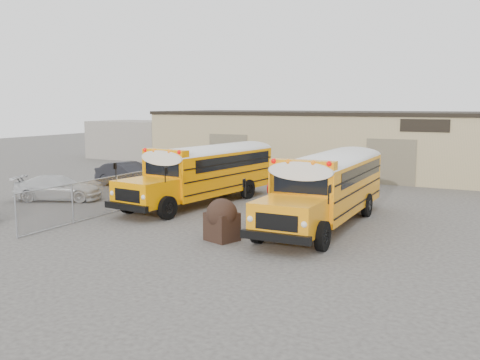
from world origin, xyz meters
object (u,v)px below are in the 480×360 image
at_px(school_bus_left, 268,159).
at_px(car_dark, 128,175).
at_px(car_white, 58,188).
at_px(tarp_bundle, 222,219).
at_px(school_bus_right, 363,167).

xyz_separation_m(school_bus_left, car_dark, (-8.00, -3.92, -1.01)).
bearing_deg(car_white, car_dark, -27.84).
xyz_separation_m(tarp_bundle, car_white, (-12.27, 3.57, -0.16)).
bearing_deg(tarp_bundle, school_bus_right, 77.30).
relative_size(tarp_bundle, car_dark, 0.35).
height_order(school_bus_left, school_bus_right, school_bus_right).
height_order(school_bus_left, car_dark, school_bus_left).
relative_size(school_bus_right, car_white, 2.30).
xyz_separation_m(school_bus_left, car_white, (-8.33, -9.49, -1.12)).
distance_m(tarp_bundle, car_white, 12.78).
bearing_deg(car_dark, car_white, -173.10).
bearing_deg(car_dark, school_bus_right, -71.34).
height_order(school_bus_right, tarp_bundle, school_bus_right).
distance_m(school_bus_left, school_bus_right, 6.72).
distance_m(school_bus_right, car_dark, 14.67).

